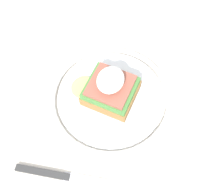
{
  "coord_description": "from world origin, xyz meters",
  "views": [
    {
      "loc": [
        0.21,
        0.1,
        1.25
      ],
      "look_at": [
        -0.02,
        0.0,
        0.79
      ],
      "focal_mm": 45.0,
      "sensor_mm": 36.0,
      "label": 1
    }
  ],
  "objects_px": {
    "plate": "(112,98)",
    "fork": "(145,40)",
    "sandwich": "(111,89)",
    "knife": "(64,176)"
  },
  "relations": [
    {
      "from": "plate",
      "to": "sandwich",
      "type": "height_order",
      "value": "sandwich"
    },
    {
      "from": "plate",
      "to": "knife",
      "type": "xyz_separation_m",
      "value": [
        0.17,
        -0.02,
        -0.01
      ]
    },
    {
      "from": "sandwich",
      "to": "fork",
      "type": "xyz_separation_m",
      "value": [
        -0.16,
        0.01,
        -0.04
      ]
    },
    {
      "from": "sandwich",
      "to": "knife",
      "type": "distance_m",
      "value": 0.17
    },
    {
      "from": "plate",
      "to": "fork",
      "type": "bearing_deg",
      "value": 177.07
    },
    {
      "from": "plate",
      "to": "knife",
      "type": "bearing_deg",
      "value": -5.18
    },
    {
      "from": "sandwich",
      "to": "fork",
      "type": "bearing_deg",
      "value": 176.37
    },
    {
      "from": "plate",
      "to": "sandwich",
      "type": "xyz_separation_m",
      "value": [
        0.0,
        -0.0,
        0.04
      ]
    },
    {
      "from": "plate",
      "to": "knife",
      "type": "relative_size",
      "value": 1.17
    },
    {
      "from": "plate",
      "to": "fork",
      "type": "distance_m",
      "value": 0.16
    }
  ]
}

